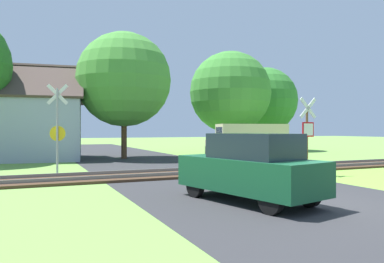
# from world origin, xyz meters

# --- Properties ---
(ground_plane) EXTENTS (160.00, 160.00, 0.00)m
(ground_plane) POSITION_xyz_m (0.00, 0.00, 0.00)
(ground_plane) COLOR #6B9942
(road_asphalt) EXTENTS (7.56, 80.00, 0.01)m
(road_asphalt) POSITION_xyz_m (0.00, 2.00, 0.00)
(road_asphalt) COLOR #2D2D30
(road_asphalt) RESTS_ON ground
(rail_track) EXTENTS (60.00, 2.60, 0.22)m
(rail_track) POSITION_xyz_m (0.00, 6.86, 0.06)
(rail_track) COLOR #422D1E
(rail_track) RESTS_ON ground
(stop_sign_near) EXTENTS (0.88, 0.15, 3.21)m
(stop_sign_near) POSITION_xyz_m (4.24, 4.60, 1.80)
(stop_sign_near) COLOR brown
(stop_sign_near) RESTS_ON ground
(crossing_sign_far) EXTENTS (0.85, 0.28, 3.79)m
(crossing_sign_far) POSITION_xyz_m (-5.15, 8.95, 2.07)
(crossing_sign_far) COLOR #9E9EA5
(crossing_sign_far) RESTS_ON ground
(house) EXTENTS (9.11, 7.34, 6.06)m
(house) POSITION_xyz_m (-7.06, 18.35, 2.09)
(house) COLOR #99A3B7
(house) RESTS_ON ground
(tree_center) EXTENTS (6.15, 6.15, 8.24)m
(tree_center) POSITION_xyz_m (-0.52, 16.60, 5.16)
(tree_center) COLOR #513823
(tree_center) RESTS_ON ground
(tree_right) EXTENTS (6.24, 6.24, 7.89)m
(tree_right) POSITION_xyz_m (7.98, 17.60, 4.77)
(tree_right) COLOR #513823
(tree_right) RESTS_ON ground
(tree_far) EXTENTS (6.00, 6.00, 7.57)m
(tree_far) POSITION_xyz_m (13.53, 21.10, 4.56)
(tree_far) COLOR #513823
(tree_far) RESTS_ON ground
(mail_truck) EXTENTS (5.20, 2.94, 2.24)m
(mail_truck) POSITION_xyz_m (6.45, 12.56, 1.24)
(mail_truck) COLOR beige
(mail_truck) RESTS_ON ground
(parked_car) EXTENTS (2.54, 4.27, 1.78)m
(parked_car) POSITION_xyz_m (-0.99, 0.72, 0.89)
(parked_car) COLOR #144C2D
(parked_car) RESTS_ON ground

